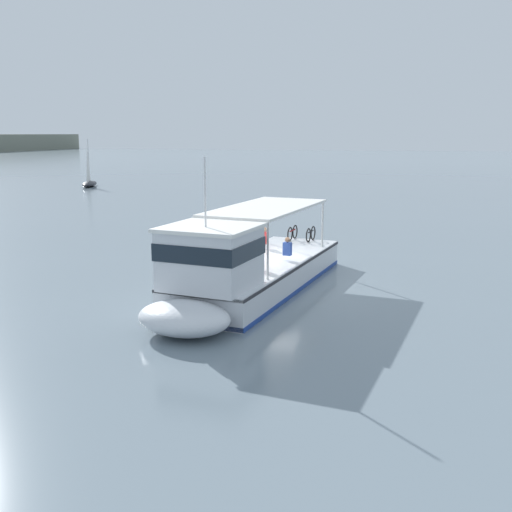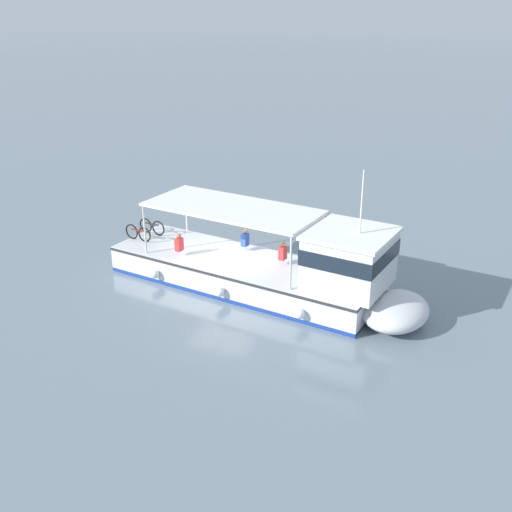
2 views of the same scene
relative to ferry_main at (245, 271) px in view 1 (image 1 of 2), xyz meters
The scene contains 3 objects.
ground_plane 2.63m from the ferry_main, ahead, with size 400.00×400.00×0.00m, color slate.
ferry_main is the anchor object (origin of this frame).
sailboat_far_right 51.19m from the ferry_main, 34.86° to the left, with size 5.00×2.79×5.40m.
Camera 1 is at (-23.14, -4.90, 6.02)m, focal length 41.61 mm.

